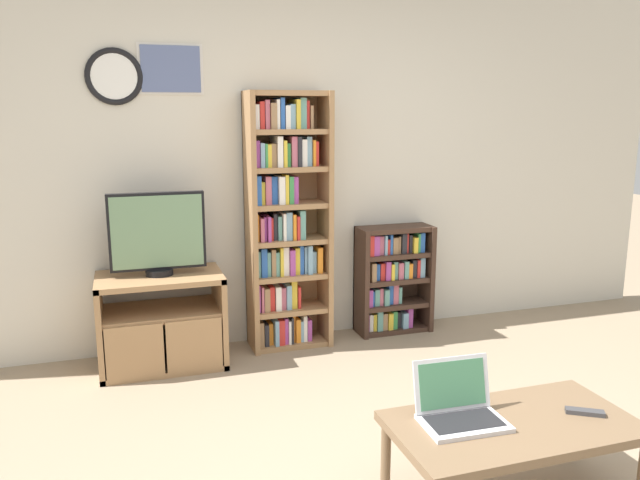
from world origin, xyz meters
name	(u,v)px	position (x,y,z in m)	size (l,w,h in m)	color
wall_back	(285,164)	(-0.01, 2.27, 1.31)	(6.34, 0.09, 2.60)	beige
tv_stand	(162,321)	(-0.96, 1.95, 0.32)	(0.81, 0.50, 0.63)	#9E754C
television	(157,234)	(-0.95, 1.97, 0.90)	(0.61, 0.18, 0.55)	black
bookshelf_tall	(285,222)	(-0.07, 2.09, 0.91)	(0.58, 0.30, 1.82)	#9E754C
bookshelf_short	(391,278)	(0.78, 2.11, 0.42)	(0.58, 0.25, 0.83)	#3D281E
coffee_table	(513,431)	(0.36, -0.08, 0.35)	(1.05, 0.55, 0.40)	brown
laptop	(459,406)	(0.15, 0.00, 0.46)	(0.36, 0.28, 0.25)	silver
remote_near_laptop	(585,412)	(0.70, -0.12, 0.41)	(0.16, 0.12, 0.02)	#38383A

